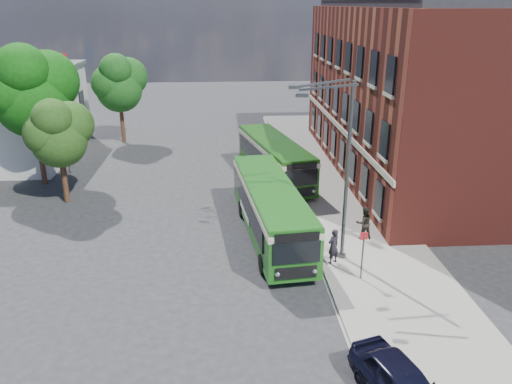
{
  "coord_description": "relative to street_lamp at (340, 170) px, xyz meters",
  "views": [
    {
      "loc": [
        -0.64,
        -24.23,
        12.21
      ],
      "look_at": [
        1.11,
        2.14,
        2.2
      ],
      "focal_mm": 35.0,
      "sensor_mm": 36.0,
      "label": 1
    }
  ],
  "objects": [
    {
      "name": "flagpole",
      "position": [
        -17.29,
        15.0,
        0.15
      ],
      "size": [
        0.95,
        0.1,
        9.0
      ],
      "color": "#3D3F42",
      "rests_on": "ground"
    },
    {
      "name": "brick_office",
      "position": [
        9.16,
        14.0,
        2.18
      ],
      "size": [
        12.1,
        26.0,
        14.2
      ],
      "color": "maroon",
      "rests_on": "ground"
    },
    {
      "name": "kerb_line",
      "position": [
        -0.89,
        10.0,
        -4.79
      ],
      "size": [
        0.12,
        48.0,
        0.01
      ],
      "primitive_type": "cube",
      "color": "beige",
      "rests_on": "ground"
    },
    {
      "name": "pedestrian_b",
      "position": [
        2.0,
        2.0,
        -3.72
      ],
      "size": [
        0.96,
        0.79,
        1.85
      ],
      "primitive_type": "imported",
      "rotation": [
        0.0,
        0.0,
        3.24
      ],
      "color": "black",
      "rests_on": "pavement"
    },
    {
      "name": "tree_left",
      "position": [
        -15.79,
        8.95,
        -0.11
      ],
      "size": [
        4.09,
        3.89,
        6.9
      ],
      "color": "#3D2316",
      "rests_on": "ground"
    },
    {
      "name": "pedestrian_a",
      "position": [
        -0.24,
        -0.61,
        -3.73
      ],
      "size": [
        0.79,
        0.72,
        1.81
      ],
      "primitive_type": "imported",
      "rotation": [
        0.0,
        0.0,
        3.69
      ],
      "color": "black",
      "rests_on": "pavement"
    },
    {
      "name": "tree_mid",
      "position": [
        -18.39,
        12.63,
        1.93
      ],
      "size": [
        5.86,
        5.57,
        9.9
      ],
      "color": "#3D2316",
      "rests_on": "ground"
    },
    {
      "name": "tree_right",
      "position": [
        -14.78,
        23.97,
        0.76
      ],
      "size": [
        4.84,
        4.61,
        8.18
      ],
      "color": "#3D2316",
      "rests_on": "ground"
    },
    {
      "name": "bus_stop_sign",
      "position": [
        0.76,
        -2.2,
        -3.28
      ],
      "size": [
        0.35,
        0.08,
        2.52
      ],
      "color": "#3D3F42",
      "rests_on": "ground"
    },
    {
      "name": "street_lamp",
      "position": [
        0.0,
        0.0,
        0.0
      ],
      "size": [
        2.96,
        2.38,
        9.0
      ],
      "color": "#3D3F42",
      "rests_on": "ground"
    },
    {
      "name": "pavement",
      "position": [
        2.16,
        10.0,
        -4.72
      ],
      "size": [
        6.0,
        48.0,
        0.15
      ],
      "primitive_type": "cube",
      "color": "gray",
      "rests_on": "ground"
    },
    {
      "name": "ground",
      "position": [
        -4.84,
        2.0,
        -4.79
      ],
      "size": [
        120.0,
        120.0,
        0.0
      ],
      "primitive_type": "plane",
      "color": "#28282B",
      "rests_on": "ground"
    },
    {
      "name": "bus_rear",
      "position": [
        -1.83,
        12.36,
        -2.96
      ],
      "size": [
        4.85,
        11.02,
        3.02
      ],
      "color": "#1B5011",
      "rests_on": "ground"
    },
    {
      "name": "bus_front",
      "position": [
        -3.01,
        2.95,
        -2.96
      ],
      "size": [
        3.77,
        11.95,
        3.02
      ],
      "color": "#1E5D19",
      "rests_on": "ground"
    },
    {
      "name": "white_building",
      "position": [
        -22.84,
        20.0,
        -1.13
      ],
      "size": [
        9.4,
        13.4,
        7.3
      ],
      "color": "beige",
      "rests_on": "ground"
    }
  ]
}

